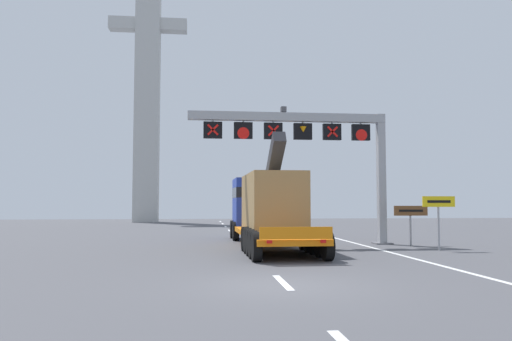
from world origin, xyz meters
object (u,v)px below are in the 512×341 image
tourist_info_sign_brown (411,215)px  overhead_lane_gantry (313,138)px  bridge_pylon_distant (148,59)px  exit_sign_yellow (439,209)px  heavy_haul_truck_orange (265,207)px

tourist_info_sign_brown → overhead_lane_gantry: bearing=168.1°
overhead_lane_gantry → tourist_info_sign_brown: 6.42m
overhead_lane_gantry → bridge_pylon_distant: (-12.21, 32.51, 13.39)m
exit_sign_yellow → tourist_info_sign_brown: (-0.17, 2.71, -0.32)m
overhead_lane_gantry → exit_sign_yellow: size_ratio=4.33×
exit_sign_yellow → tourist_info_sign_brown: size_ratio=1.22×
bridge_pylon_distant → overhead_lane_gantry: bearing=-69.4°
exit_sign_yellow → bridge_pylon_distant: bearing=115.5°
tourist_info_sign_brown → heavy_haul_truck_orange: bearing=171.1°
exit_sign_yellow → heavy_haul_truck_orange: bearing=153.0°
tourist_info_sign_brown → bridge_pylon_distant: bridge_pylon_distant is taller
tourist_info_sign_brown → bridge_pylon_distant: 41.48m
bridge_pylon_distant → heavy_haul_truck_orange: bearing=-73.4°
overhead_lane_gantry → exit_sign_yellow: 7.30m
overhead_lane_gantry → heavy_haul_truck_orange: size_ratio=0.76×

